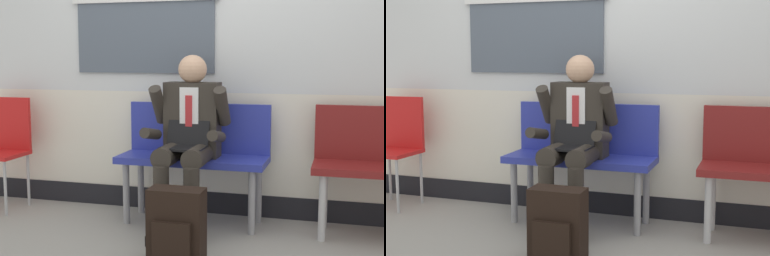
% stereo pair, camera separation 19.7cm
% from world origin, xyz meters
% --- Properties ---
extents(ground_plane, '(18.00, 18.00, 0.00)m').
position_xyz_m(ground_plane, '(0.00, 0.00, 0.00)').
color(ground_plane, gray).
extents(station_wall, '(5.49, 0.17, 3.15)m').
position_xyz_m(station_wall, '(-0.01, 0.76, 1.56)').
color(station_wall, silver).
rests_on(station_wall, ground).
extents(bench_with_person, '(1.11, 0.42, 0.89)m').
position_xyz_m(bench_with_person, '(-0.11, 0.48, 0.54)').
color(bench_with_person, '#28339E').
rests_on(bench_with_person, ground).
extents(person_seated, '(0.57, 0.70, 1.26)m').
position_xyz_m(person_seated, '(-0.11, 0.28, 0.68)').
color(person_seated, '#2D2823').
rests_on(person_seated, ground).
extents(backpack, '(0.34, 0.22, 0.45)m').
position_xyz_m(backpack, '(0.01, -0.36, 0.22)').
color(backpack, black).
rests_on(backpack, ground).
extents(folding_chair, '(0.38, 0.38, 0.91)m').
position_xyz_m(folding_chair, '(-1.73, 0.42, 0.55)').
color(folding_chair, red).
rests_on(folding_chair, ground).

